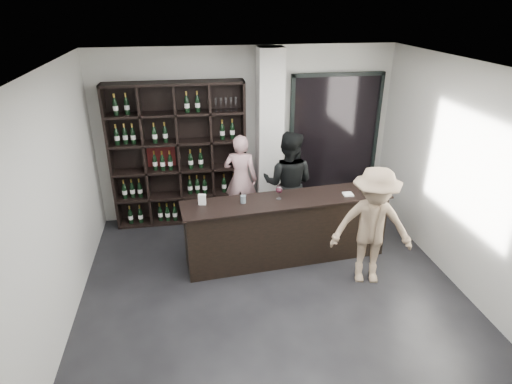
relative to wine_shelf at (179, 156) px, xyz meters
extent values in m
cube|color=black|center=(1.15, -2.57, -1.20)|extent=(5.00, 5.50, 0.01)
cube|color=silver|center=(1.50, -0.10, 0.25)|extent=(0.40, 0.40, 2.90)
cube|color=black|center=(2.70, 0.12, 0.20)|extent=(1.60, 0.08, 2.10)
cube|color=black|center=(2.70, 0.12, 0.20)|extent=(1.48, 0.02, 1.98)
cube|color=black|center=(1.50, -1.47, -0.72)|extent=(2.92, 0.55, 0.96)
cube|color=black|center=(1.50, -1.47, -0.23)|extent=(3.00, 0.63, 0.03)
imported|color=beige|center=(1.00, -0.17, -0.42)|extent=(0.65, 0.51, 1.56)
imported|color=black|center=(1.70, -0.67, -0.34)|extent=(1.03, 0.94, 1.73)
imported|color=#937A5F|center=(2.49, -2.17, -0.37)|extent=(1.18, 0.84, 1.66)
cylinder|color=#97AEBA|center=(0.87, -1.49, -0.16)|extent=(0.08, 0.08, 0.11)
cube|color=white|center=(2.39, -1.48, -0.20)|extent=(0.14, 0.14, 0.02)
cube|color=white|center=(0.30, -1.45, -0.14)|extent=(0.11, 0.07, 0.15)
camera|label=1|loc=(0.18, -6.77, 2.39)|focal=30.00mm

